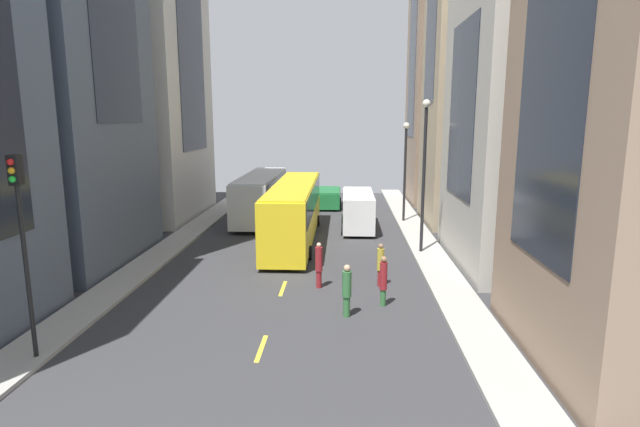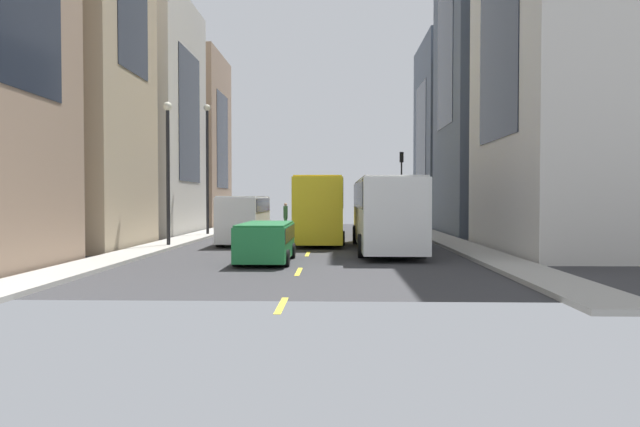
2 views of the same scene
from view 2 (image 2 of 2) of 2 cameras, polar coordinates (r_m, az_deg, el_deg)
ground_plane at (r=34.08m, az=-0.49°, el=-2.61°), size 40.88×40.88×0.00m
sidewalk_west at (r=34.63m, az=12.05°, el=-2.45°), size 1.84×44.00×0.15m
sidewalk_east at (r=35.17m, az=-12.84°, el=-2.40°), size 1.84×44.00×0.15m
lane_stripe_0 at (r=55.04m, az=0.32°, el=-1.02°), size 0.16×2.00×0.01m
lane_stripe_1 at (r=49.05m, az=0.16°, el=-1.33°), size 0.16×2.00×0.01m
lane_stripe_2 at (r=43.06m, az=-0.05°, el=-1.73°), size 0.16×2.00×0.01m
lane_stripe_3 at (r=37.07m, az=-0.32°, el=-2.26°), size 0.16×2.00×0.01m
lane_stripe_4 at (r=31.09m, az=-0.70°, el=-3.00°), size 0.16×2.00×0.01m
lane_stripe_5 at (r=25.12m, az=-1.25°, el=-4.09°), size 0.16×2.00×0.01m
lane_stripe_6 at (r=19.17m, az=-2.15°, el=-5.85°), size 0.16×2.00×0.01m
lane_stripe_7 at (r=13.26m, az=-3.89°, el=-9.18°), size 0.16×2.00×0.01m
building_west_0 at (r=51.45m, az=15.11°, el=7.64°), size 9.09×9.85×15.95m
building_west_2 at (r=30.35m, az=26.57°, el=18.61°), size 9.57×11.01×22.92m
building_east_0 at (r=51.37m, az=-13.72°, el=7.06°), size 7.27×8.58×14.89m
building_east_1 at (r=41.08m, az=-18.53°, el=9.13°), size 8.25×9.74×15.89m
city_bus_white at (r=27.17m, az=6.49°, el=0.56°), size 2.80×11.56×3.35m
streetcar_yellow at (r=33.91m, az=0.11°, el=0.96°), size 2.70×13.80×3.59m
delivery_van_white at (r=30.89m, az=-7.58°, el=-0.24°), size 2.25×5.98×2.58m
car_green_0 at (r=22.05m, az=-5.43°, el=-2.55°), size 2.04×4.66×1.52m
pedestrian_waiting_curb at (r=46.28m, az=-3.47°, el=-0.13°), size 0.36×0.36×2.08m
pedestrian_walking_far at (r=45.23m, az=-5.49°, el=-0.15°), size 0.30×0.30×2.10m
pedestrian_crossing_mid at (r=42.86m, az=-2.22°, el=-0.26°), size 0.33×0.33×2.10m
pedestrian_crossing_near at (r=42.80m, az=-5.97°, el=-0.34°), size 0.32×0.32×2.00m
traffic_light_near_corner at (r=50.53m, az=8.17°, el=3.88°), size 0.32×0.44×6.37m
streetlamp_near at (r=29.32m, az=-15.00°, el=5.44°), size 0.44×0.44×7.09m
streetlamp_far at (r=37.72m, az=-11.23°, el=5.64°), size 0.44×0.44×8.39m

